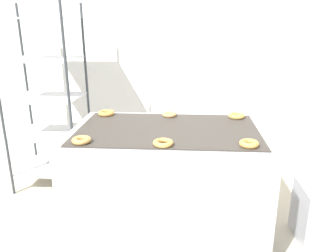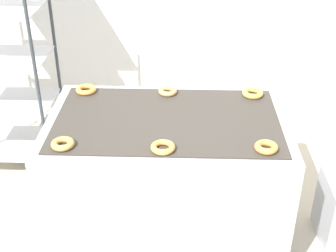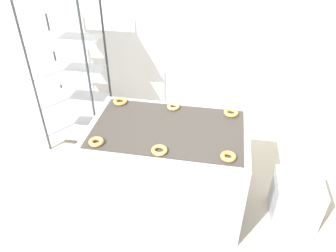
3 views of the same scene
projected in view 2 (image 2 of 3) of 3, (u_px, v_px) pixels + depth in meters
fryer_machine at (167, 180)px, 2.83m from camera, size 1.36×0.86×0.86m
baking_rack_cart at (3, 58)px, 3.31m from camera, size 0.65×0.54×1.74m
donut_near_left at (63, 144)px, 2.36m from camera, size 0.12×0.12×0.03m
donut_near_center at (163, 147)px, 2.33m from camera, size 0.12×0.12×0.03m
donut_near_right at (266, 147)px, 2.33m from camera, size 0.12×0.12×0.03m
donut_far_left at (86, 90)px, 2.90m from camera, size 0.13×0.13×0.03m
donut_far_center at (168, 91)px, 2.88m from camera, size 0.12×0.12×0.03m
donut_far_right at (253, 93)px, 2.86m from camera, size 0.13×0.13×0.03m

